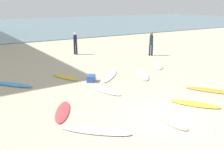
% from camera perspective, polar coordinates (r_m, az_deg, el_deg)
% --- Properties ---
extents(ground_plane, '(120.00, 120.00, 0.00)m').
position_cam_1_polar(ground_plane, '(9.27, 12.25, -9.20)').
color(ground_plane, beige).
extents(ocean_water, '(120.00, 40.00, 0.08)m').
position_cam_1_polar(ocean_water, '(46.52, -23.71, 10.19)').
color(ocean_water, slate).
rests_on(ocean_water, ground_plane).
extents(surfboard_0, '(1.04, 2.06, 0.08)m').
position_cam_1_polar(surfboard_0, '(11.50, -1.70, -3.48)').
color(surfboard_0, white).
rests_on(surfboard_0, ground_plane).
extents(surfboard_1, '(2.09, 1.98, 0.08)m').
position_cam_1_polar(surfboard_1, '(8.08, -3.87, -12.57)').
color(surfboard_1, white).
rests_on(surfboard_1, ground_plane).
extents(surfboard_2, '(1.23, 2.07, 0.07)m').
position_cam_1_polar(surfboard_2, '(13.73, -10.64, -0.47)').
color(surfboard_2, yellow).
rests_on(surfboard_2, ground_plane).
extents(surfboard_3, '(0.73, 1.97, 0.08)m').
position_cam_1_polar(surfboard_3, '(9.03, 12.73, -9.67)').
color(surfboard_3, '#EFE8CF').
rests_on(surfboard_3, ground_plane).
extents(surfboard_4, '(1.32, 1.97, 0.08)m').
position_cam_1_polar(surfboard_4, '(9.51, -11.29, -8.22)').
color(surfboard_4, '#E3444D').
rests_on(surfboard_4, ground_plane).
extents(surfboard_5, '(1.97, 2.27, 0.09)m').
position_cam_1_polar(surfboard_5, '(13.26, -22.10, -1.98)').
color(surfboard_5, '#42A1E4').
rests_on(surfboard_5, ground_plane).
extents(surfboard_6, '(1.85, 2.29, 0.08)m').
position_cam_1_polar(surfboard_6, '(12.34, 22.28, -3.36)').
color(surfboard_6, gold).
rests_on(surfboard_6, ground_plane).
extents(surfboard_7, '(1.54, 1.94, 0.08)m').
position_cam_1_polar(surfboard_7, '(16.28, 10.59, 2.20)').
color(surfboard_7, silver).
rests_on(surfboard_7, ground_plane).
extents(surfboard_8, '(1.61, 2.29, 0.08)m').
position_cam_1_polar(surfboard_8, '(14.06, 7.08, 0.13)').
color(surfboard_8, silver).
rests_on(surfboard_8, ground_plane).
extents(surfboard_9, '(2.16, 2.23, 0.07)m').
position_cam_1_polar(surfboard_9, '(13.77, -0.52, -0.13)').
color(surfboard_9, white).
rests_on(surfboard_9, ground_plane).
extents(surfboard_10, '(1.56, 1.89, 0.08)m').
position_cam_1_polar(surfboard_10, '(10.51, 18.48, -6.32)').
color(surfboard_10, yellow).
rests_on(surfboard_10, ground_plane).
extents(beachgoer_near, '(0.38, 0.38, 1.73)m').
position_cam_1_polar(beachgoer_near, '(19.65, -8.44, 7.47)').
color(beachgoer_near, '#191E33').
rests_on(beachgoer_near, ground_plane).
extents(beachgoer_mid, '(0.34, 0.33, 1.76)m').
position_cam_1_polar(beachgoer_mid, '(19.29, 9.01, 7.34)').
color(beachgoer_mid, '#1E3342').
rests_on(beachgoer_mid, ground_plane).
extents(beach_cooler, '(0.62, 0.66, 0.33)m').
position_cam_1_polar(beach_cooler, '(12.87, -4.83, -0.76)').
color(beach_cooler, '#2D56B2').
rests_on(beach_cooler, ground_plane).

